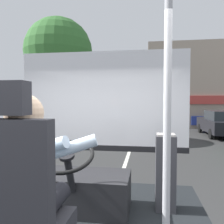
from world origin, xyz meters
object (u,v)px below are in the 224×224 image
(fare_box, at_px, (165,172))
(driver_seat, at_px, (21,212))
(bus_driver, at_px, (30,171))
(parked_car_black, at_px, (222,123))
(handrail_pole, at_px, (167,142))
(steering_console, at_px, (80,190))
(parked_car_blue, at_px, (199,117))

(fare_box, bearing_deg, driver_seat, -125.00)
(bus_driver, distance_m, parked_car_black, 13.26)
(bus_driver, bearing_deg, handrail_pole, -0.57)
(driver_seat, xyz_separation_m, bus_driver, (0.00, 0.11, 0.21))
(steering_console, height_order, fare_box, fare_box)
(handrail_pole, distance_m, fare_box, 1.36)
(fare_box, distance_m, parked_car_blue, 16.88)
(handrail_pole, xyz_separation_m, fare_box, (0.10, 1.24, -0.56))
(bus_driver, relative_size, parked_car_black, 0.20)
(parked_car_blue, bearing_deg, fare_box, -103.61)
(driver_seat, height_order, steering_console, driver_seat)
(fare_box, distance_m, parked_car_black, 11.75)
(bus_driver, xyz_separation_m, fare_box, (0.94, 1.23, -0.35))
(steering_console, distance_m, parked_car_blue, 17.26)
(bus_driver, xyz_separation_m, handrail_pole, (0.84, -0.01, 0.21))
(parked_car_blue, bearing_deg, driver_seat, -105.47)
(driver_seat, distance_m, bus_driver, 0.24)
(steering_console, relative_size, parked_car_black, 0.27)
(parked_car_black, bearing_deg, fare_box, -109.91)
(steering_console, xyz_separation_m, parked_car_blue, (4.91, 16.54, -0.28))
(handrail_pole, relative_size, fare_box, 2.30)
(driver_seat, height_order, parked_car_black, driver_seat)
(parked_car_blue, bearing_deg, parked_car_black, -89.70)
(driver_seat, height_order, fare_box, driver_seat)
(driver_seat, bearing_deg, handrail_pole, 6.94)
(steering_console, relative_size, fare_box, 1.29)
(driver_seat, relative_size, parked_car_blue, 0.30)
(steering_console, xyz_separation_m, parked_car_black, (4.94, 11.18, -0.26))
(fare_box, bearing_deg, handrail_pole, -94.53)
(steering_console, distance_m, fare_box, 0.97)
(fare_box, xyz_separation_m, parked_car_black, (4.00, 11.04, -0.46))
(driver_seat, height_order, handrail_pole, handrail_pole)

